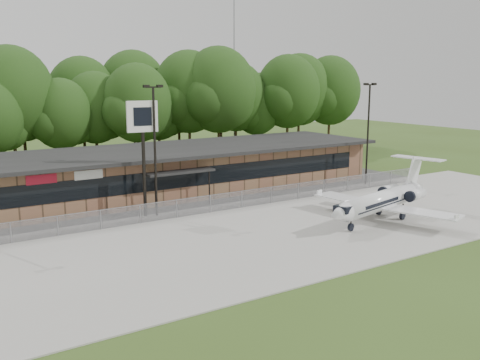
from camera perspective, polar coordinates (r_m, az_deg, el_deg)
ground at (r=32.23m, az=11.90°, el=-8.88°), size 160.00×160.00×0.00m
apron at (r=38.00m, az=3.40°, el=-5.53°), size 64.00×18.00×0.08m
parking_lot at (r=47.46m, az=-4.81°, el=-2.22°), size 50.00×9.00×0.06m
terminal at (r=50.93m, az=-7.20°, el=1.10°), size 41.00×11.65×4.30m
fence at (r=43.47m, az=-2.03°, el=-2.41°), size 46.00×0.04×1.52m
treeline at (r=67.04m, az=-14.06°, el=7.79°), size 72.00×12.00×15.00m
radio_mast at (r=81.95m, az=-0.63°, el=12.12°), size 0.20×0.20×25.00m
light_pole_mid at (r=41.63m, az=-9.09°, el=4.15°), size 1.55×0.30×10.23m
light_pole_right at (r=54.99m, az=13.51°, el=5.60°), size 1.55×0.30×10.23m
business_jet at (r=41.90m, az=15.04°, el=-2.15°), size 13.12×11.80×4.44m
pole_sign at (r=41.48m, az=-10.34°, el=5.39°), size 2.38×0.57×9.04m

